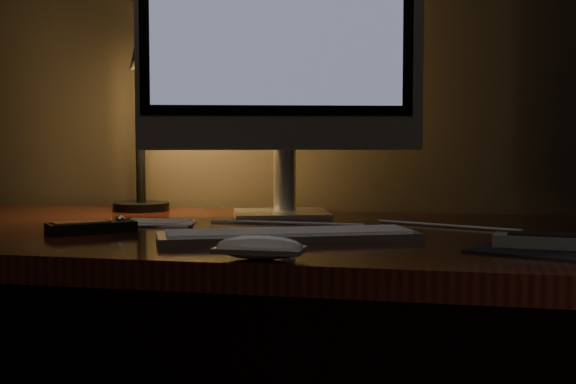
% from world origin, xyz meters
% --- Properties ---
extents(desk, '(1.60, 0.75, 0.75)m').
position_xyz_m(desk, '(0.00, 1.93, 0.62)').
color(desk, black).
rests_on(desk, ground).
extents(monitor, '(0.56, 0.22, 0.61)m').
position_xyz_m(monitor, '(-0.03, 2.09, 1.11)').
color(monitor, silver).
rests_on(monitor, desk).
extents(keyboard, '(0.42, 0.27, 0.02)m').
position_xyz_m(keyboard, '(0.07, 1.72, 0.76)').
color(keyboard, silver).
rests_on(keyboard, desk).
extents(mousepad, '(0.29, 0.26, 0.00)m').
position_xyz_m(mousepad, '(0.48, 1.69, 0.75)').
color(mousepad, black).
rests_on(mousepad, desk).
extents(mouse, '(0.12, 0.06, 0.02)m').
position_xyz_m(mouse, '(0.08, 1.52, 0.76)').
color(mouse, white).
rests_on(mouse, desk).
extents(media_remote, '(0.14, 0.14, 0.03)m').
position_xyz_m(media_remote, '(-0.27, 1.74, 0.76)').
color(media_remote, black).
rests_on(media_remote, desk).
extents(tv_remote, '(0.21, 0.07, 0.03)m').
position_xyz_m(tv_remote, '(0.48, 1.70, 0.76)').
color(tv_remote, gray).
rests_on(tv_remote, desk).
extents(papers, '(0.15, 0.11, 0.01)m').
position_xyz_m(papers, '(-0.21, 1.88, 0.75)').
color(papers, white).
rests_on(papers, desk).
extents(desk_lamp, '(0.21, 0.22, 0.41)m').
position_xyz_m(desk_lamp, '(-0.32, 2.09, 1.03)').
color(desk_lamp, black).
rests_on(desk_lamp, desk).
extents(cable, '(0.55, 0.15, 0.00)m').
position_xyz_m(cable, '(0.16, 1.93, 0.75)').
color(cable, white).
rests_on(cable, desk).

